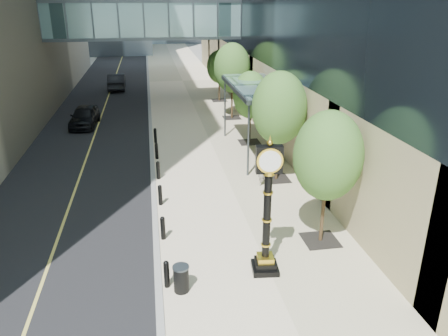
{
  "coord_description": "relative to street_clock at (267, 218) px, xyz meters",
  "views": [
    {
      "loc": [
        -2.88,
        -11.58,
        9.33
      ],
      "look_at": [
        -0.04,
        5.0,
        2.69
      ],
      "focal_mm": 35.0,
      "sensor_mm": 36.0,
      "label": 1
    }
  ],
  "objects": [
    {
      "name": "road",
      "position": [
        -7.84,
        38.65,
        -2.21
      ],
      "size": [
        8.0,
        180.0,
        0.02
      ],
      "primitive_type": "cube",
      "color": "black",
      "rests_on": "ground"
    },
    {
      "name": "curb",
      "position": [
        -3.84,
        38.65,
        -2.18
      ],
      "size": [
        0.25,
        180.0,
        0.07
      ],
      "primitive_type": "cube",
      "color": "gray",
      "rests_on": "ground"
    },
    {
      "name": "ground",
      "position": [
        -0.84,
        -1.35,
        -2.22
      ],
      "size": [
        320.0,
        320.0,
        0.0
      ],
      "primitive_type": "plane",
      "color": "gray",
      "rests_on": "ground"
    },
    {
      "name": "street_trees",
      "position": [
        2.76,
        13.82,
        1.54
      ],
      "size": [
        2.9,
        28.46,
        5.96
      ],
      "color": "black",
      "rests_on": "sidewalk"
    },
    {
      "name": "entrance_canopy",
      "position": [
        2.64,
        12.65,
        1.98
      ],
      "size": [
        3.0,
        8.0,
        4.38
      ],
      "color": "#383F44",
      "rests_on": "ground"
    },
    {
      "name": "street_clock",
      "position": [
        0.0,
        0.0,
        0.0
      ],
      "size": [
        1.03,
        1.03,
        4.97
      ],
      "rotation": [
        0.0,
        0.0,
        -0.11
      ],
      "color": "black",
      "rests_on": "sidewalk"
    },
    {
      "name": "sidewalk",
      "position": [
        0.16,
        38.65,
        -2.19
      ],
      "size": [
        8.0,
        180.0,
        0.06
      ],
      "primitive_type": "cube",
      "color": "beige",
      "rests_on": "ground"
    },
    {
      "name": "trash_bin",
      "position": [
        -3.07,
        -0.66,
        -1.71
      ],
      "size": [
        0.68,
        0.68,
        0.9
      ],
      "primitive_type": "cylinder",
      "rotation": [
        0.0,
        0.0,
        0.4
      ],
      "color": "black",
      "rests_on": "sidewalk"
    },
    {
      "name": "skywalk",
      "position": [
        -3.84,
        26.65,
        5.5
      ],
      "size": [
        17.0,
        4.2,
        5.8
      ],
      "color": "slate",
      "rests_on": "ground"
    },
    {
      "name": "pedestrian",
      "position": [
        1.84,
        7.47,
        -1.38
      ],
      "size": [
        0.59,
        0.41,
        1.56
      ],
      "primitive_type": "imported",
      "rotation": [
        0.0,
        0.0,
        3.2
      ],
      "color": "#A8A29A",
      "rests_on": "sidewalk"
    },
    {
      "name": "car_near",
      "position": [
        -8.76,
        20.82,
        -1.42
      ],
      "size": [
        2.13,
        4.65,
        1.54
      ],
      "primitive_type": "imported",
      "rotation": [
        0.0,
        0.0,
        -0.07
      ],
      "color": "black",
      "rests_on": "road"
    },
    {
      "name": "bollard_row",
      "position": [
        -3.54,
        7.65,
        -1.71
      ],
      "size": [
        0.2,
        16.2,
        0.9
      ],
      "color": "black",
      "rests_on": "sidewalk"
    },
    {
      "name": "car_far",
      "position": [
        -7.14,
        35.08,
        -1.38
      ],
      "size": [
        1.81,
        4.97,
        1.63
      ],
      "primitive_type": "imported",
      "rotation": [
        0.0,
        0.0,
        3.16
      ],
      "color": "black",
      "rests_on": "road"
    }
  ]
}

